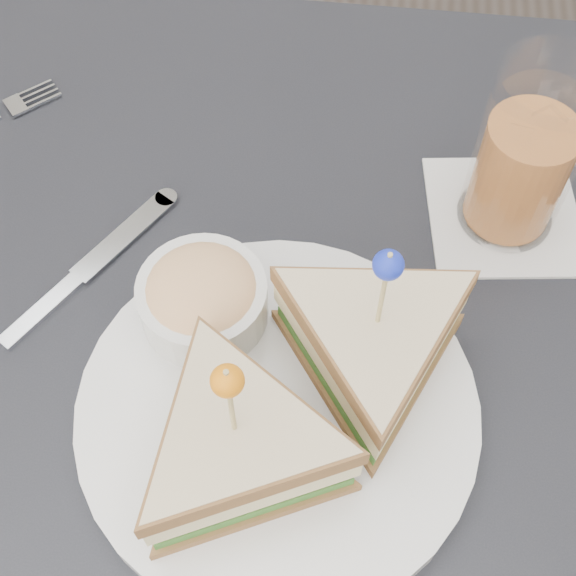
% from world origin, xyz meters
% --- Properties ---
extents(ground_plane, '(3.50, 3.50, 0.00)m').
position_xyz_m(ground_plane, '(0.00, 0.00, 0.00)').
color(ground_plane, '#3F3833').
extents(table, '(0.80, 0.80, 0.75)m').
position_xyz_m(table, '(0.00, 0.00, 0.67)').
color(table, black).
rests_on(table, ground).
extents(plate_meal, '(0.34, 0.32, 0.17)m').
position_xyz_m(plate_meal, '(0.02, -0.07, 0.80)').
color(plate_meal, silver).
rests_on(plate_meal, table).
extents(cutlery_knife, '(0.12, 0.18, 0.01)m').
position_xyz_m(cutlery_knife, '(-0.16, 0.04, 0.75)').
color(cutlery_knife, silver).
rests_on(cutlery_knife, table).
extents(drink_set, '(0.14, 0.14, 0.17)m').
position_xyz_m(drink_set, '(0.19, 0.13, 0.82)').
color(drink_set, silver).
rests_on(drink_set, table).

